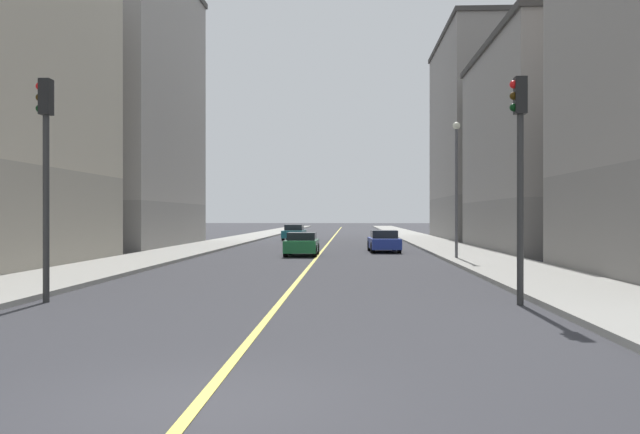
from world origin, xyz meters
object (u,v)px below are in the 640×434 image
Objects in this scene: building_left_far at (492,138)px; car_green at (302,244)px; traffic_light_left_near at (520,156)px; car_blue at (384,241)px; building_left_mid at (562,147)px; car_teal at (294,233)px; street_lamp_left_near at (456,175)px; building_right_midblock at (113,107)px; traffic_light_right_near at (45,157)px.

building_left_far is 4.72× the size of car_green.
traffic_light_left_near is 1.25× the size of car_blue.
building_left_mid is 12.54m from car_blue.
traffic_light_left_near is at bearing -78.40° from car_teal.
building_right_midblock is at bearing 147.63° from street_lamp_left_near.
building_left_far is 31.97m from car_green.
building_left_far reaches higher than car_teal.
street_lamp_left_near is 9.28m from car_blue.
traffic_light_left_near reaches higher than car_green.
car_teal is at bearing 109.38° from car_blue.
car_green is at bearing -84.31° from car_teal.
building_right_midblock is 2.98× the size of street_lamp_left_near.
car_teal is at bearing 51.41° from building_right_midblock.
street_lamp_left_near is at bearing -70.07° from car_teal.
building_left_far reaches higher than traffic_light_right_near.
traffic_light_left_near is 1.20× the size of car_teal.
car_blue is at bearing 41.64° from car_green.
car_green is (-15.67, -26.46, -8.73)m from building_left_far.
street_lamp_left_near is at bearing -68.71° from car_blue.
building_right_midblock is (-29.56, -16.58, 0.43)m from building_left_far.
building_right_midblock is 20.53m from car_teal.
building_left_far is 26.38m from car_blue.
building_left_mid is 0.91× the size of building_right_midblock.
traffic_light_right_near is at bearing -113.80° from building_left_far.
building_left_mid is at bearing 7.62° from car_blue.
building_left_far is 3.38× the size of traffic_light_right_near.
building_left_far is at bearing 29.29° from building_right_midblock.
street_lamp_left_near reaches higher than traffic_light_left_near.
building_left_mid is at bearing 71.10° from traffic_light_left_near.
building_right_midblock is at bearing 144.57° from car_green.
traffic_light_right_near is at bearing -128.45° from building_left_mid.
street_lamp_left_near is (-7.90, -9.47, -2.27)m from building_left_mid.
traffic_light_left_near is (-8.92, -26.05, -2.81)m from building_left_mid.
building_left_mid is 2.72× the size of street_lamp_left_near.
traffic_light_left_near reaches higher than car_teal.
building_left_far reaches higher than street_lamp_left_near.
building_left_far is at bearing 79.23° from traffic_light_left_near.
building_right_midblock is 4.23× the size of car_teal.
building_left_far reaches higher than car_blue.
street_lamp_left_near is 1.63× the size of car_green.
traffic_light_left_near is 11.76m from traffic_light_right_near.
building_left_far is 48.08m from traffic_light_left_near.
car_green is at bearing -160.29° from building_left_mid.
building_left_mid is 33.38m from traffic_light_right_near.
building_left_mid is at bearing 50.17° from street_lamp_left_near.
car_blue is at bearing 94.88° from traffic_light_left_near.
building_right_midblock is 21.47m from car_blue.
traffic_light_right_near is 1.40× the size of car_green.
street_lamp_left_near is at bearing 52.37° from traffic_light_right_near.
building_left_far is at bearing 6.96° from car_teal.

